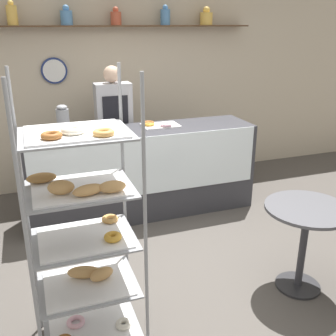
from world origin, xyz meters
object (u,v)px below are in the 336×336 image
(pastry_rack, at_px, (84,235))
(donut_tray_counter, at_px, (156,124))
(coffee_carafe, at_px, (63,121))
(cafe_table, at_px, (305,228))
(person_worker, at_px, (114,129))

(pastry_rack, height_order, donut_tray_counter, pastry_rack)
(pastry_rack, xyz_separation_m, coffee_carafe, (0.08, 1.84, 0.31))
(coffee_carafe, xyz_separation_m, donut_tray_counter, (1.02, 0.06, -0.14))
(cafe_table, xyz_separation_m, coffee_carafe, (-1.66, 1.82, 0.60))
(pastry_rack, height_order, cafe_table, pastry_rack)
(person_worker, distance_m, donut_tray_counter, 0.60)
(cafe_table, bearing_deg, coffee_carafe, 132.29)
(donut_tray_counter, bearing_deg, cafe_table, -71.43)
(cafe_table, relative_size, coffee_carafe, 2.29)
(coffee_carafe, distance_m, donut_tray_counter, 1.03)
(person_worker, bearing_deg, coffee_carafe, -141.70)
(pastry_rack, relative_size, donut_tray_counter, 4.53)
(pastry_rack, bearing_deg, coffee_carafe, 87.52)
(pastry_rack, xyz_separation_m, cafe_table, (1.74, 0.02, -0.29))
(pastry_rack, relative_size, person_worker, 1.14)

